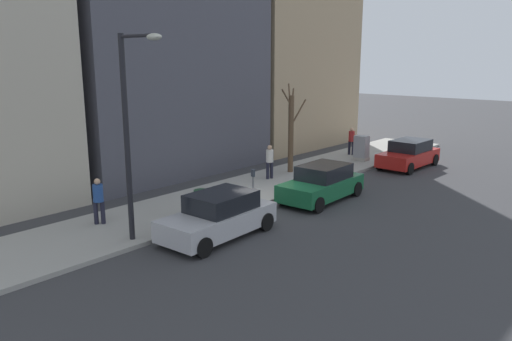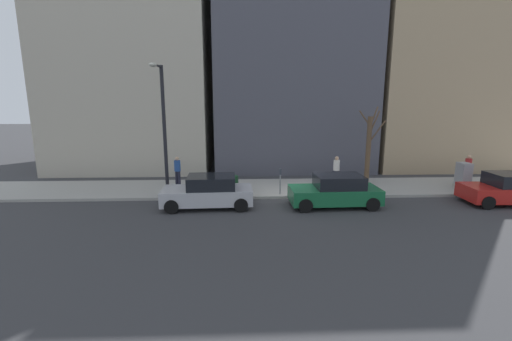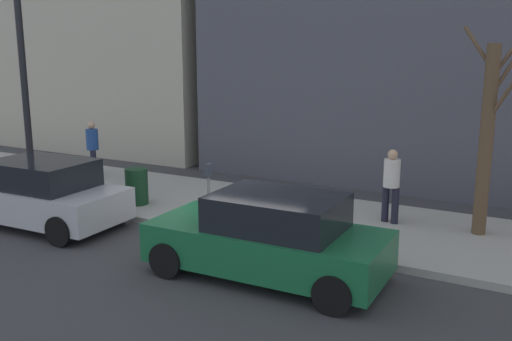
# 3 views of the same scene
# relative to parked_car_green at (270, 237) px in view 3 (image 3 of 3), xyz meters

# --- Properties ---
(ground_plane) EXTENTS (120.00, 120.00, 0.00)m
(ground_plane) POSITION_rel_parked_car_green_xyz_m (1.29, 1.64, -0.74)
(ground_plane) COLOR #38383A
(sidewalk) EXTENTS (4.00, 36.00, 0.15)m
(sidewalk) POSITION_rel_parked_car_green_xyz_m (3.29, 1.64, -0.66)
(sidewalk) COLOR #9E9B93
(sidewalk) RESTS_ON ground
(parked_car_green) EXTENTS (2.02, 4.25, 1.52)m
(parked_car_green) POSITION_rel_parked_car_green_xyz_m (0.00, 0.00, 0.00)
(parked_car_green) COLOR #196038
(parked_car_green) RESTS_ON ground
(parked_car_silver) EXTENTS (2.06, 4.26, 1.52)m
(parked_car_silver) POSITION_rel_parked_car_green_xyz_m (0.13, 6.02, 0.00)
(parked_car_silver) COLOR #B7B7BC
(parked_car_silver) RESTS_ON ground
(parking_meter) EXTENTS (0.14, 0.10, 1.35)m
(parking_meter) POSITION_rel_parked_car_green_xyz_m (1.74, 2.44, 0.24)
(parking_meter) COLOR slate
(parking_meter) RESTS_ON sidewalk
(streetlamp) EXTENTS (1.97, 0.32, 6.50)m
(streetlamp) POSITION_rel_parked_car_green_xyz_m (1.57, 8.30, 3.28)
(streetlamp) COLOR black
(streetlamp) RESTS_ON sidewalk
(bare_tree) EXTENTS (1.14, 1.39, 4.49)m
(bare_tree) POSITION_rel_parked_car_green_xyz_m (3.90, -2.95, 1.54)
(bare_tree) COLOR brown
(bare_tree) RESTS_ON sidewalk
(trash_bin) EXTENTS (0.56, 0.56, 0.90)m
(trash_bin) POSITION_rel_parked_car_green_xyz_m (2.19, 4.91, -0.14)
(trash_bin) COLOR #14381E
(trash_bin) RESTS_ON sidewalk
(pedestrian_midblock) EXTENTS (0.36, 0.39, 1.66)m
(pedestrian_midblock) POSITION_rel_parked_car_green_xyz_m (3.74, -1.06, 0.35)
(pedestrian_midblock) COLOR #1E1E2D
(pedestrian_midblock) RESTS_ON sidewalk
(pedestrian_far_corner) EXTENTS (0.36, 0.36, 1.66)m
(pedestrian_far_corner) POSITION_rel_parked_car_green_xyz_m (3.98, 8.16, 0.35)
(pedestrian_far_corner) COLOR #1E1E2D
(pedestrian_far_corner) RESTS_ON sidewalk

